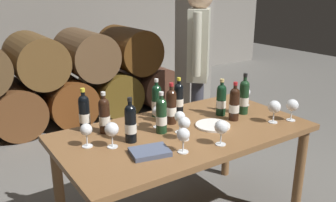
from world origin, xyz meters
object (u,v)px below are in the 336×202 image
at_px(wine_bottle_3, 131,123).
at_px(wine_glass_1, 221,128).
at_px(wine_bottle_5, 104,115).
at_px(wine_bottle_1, 221,99).
at_px(wine_glass_7, 292,106).
at_px(dining_table, 184,142).
at_px(wine_bottle_9, 234,104).
at_px(serving_plate, 213,125).
at_px(wine_glass_3, 183,135).
at_px(tasting_notebook, 150,152).
at_px(wine_glass_2, 180,118).
at_px(wine_bottle_8, 179,98).
at_px(wine_bottle_4, 161,115).
at_px(wine_bottle_7, 157,100).
at_px(wine_glass_8, 86,130).
at_px(sommelier_presenting, 198,59).
at_px(wine_glass_4, 274,107).
at_px(wine_glass_0, 112,130).
at_px(wine_bottle_2, 171,106).
at_px(wine_glass_9, 246,93).
at_px(wine_glass_6, 158,112).
at_px(wine_bottle_6, 244,97).
at_px(wine_bottle_0, 84,113).
at_px(wine_glass_5, 184,124).

relative_size(wine_bottle_3, wine_glass_1, 1.82).
bearing_deg(wine_bottle_5, wine_bottle_1, -11.03).
bearing_deg(wine_glass_7, dining_table, 159.01).
distance_m(wine_bottle_9, serving_plate, 0.24).
distance_m(wine_glass_3, tasting_notebook, 0.22).
bearing_deg(tasting_notebook, wine_bottle_9, 21.88).
height_order(wine_glass_2, wine_glass_7, wine_glass_7).
xyz_separation_m(wine_bottle_5, wine_bottle_8, (0.62, 0.04, -0.00)).
relative_size(wine_bottle_4, wine_glass_7, 1.75).
distance_m(wine_bottle_1, wine_bottle_7, 0.48).
bearing_deg(wine_glass_8, sommelier_presenting, 25.30).
xyz_separation_m(wine_glass_4, tasting_notebook, (-0.99, 0.06, -0.10)).
xyz_separation_m(wine_bottle_1, wine_glass_3, (-0.61, -0.36, -0.01)).
relative_size(wine_bottle_4, wine_glass_1, 1.78).
bearing_deg(wine_bottle_1, tasting_notebook, -160.92).
height_order(wine_glass_3, sommelier_presenting, sommelier_presenting).
relative_size(wine_glass_0, wine_glass_4, 0.97).
relative_size(wine_glass_2, serving_plate, 0.61).
distance_m(wine_bottle_2, wine_glass_4, 0.72).
xyz_separation_m(wine_bottle_3, wine_glass_2, (0.34, -0.05, -0.02)).
relative_size(wine_bottle_2, wine_glass_2, 2.00).
distance_m(wine_bottle_2, wine_glass_9, 0.73).
bearing_deg(tasting_notebook, wine_bottle_3, 103.72).
xyz_separation_m(wine_glass_4, wine_glass_6, (-0.73, 0.38, -0.01)).
distance_m(wine_bottle_6, wine_glass_8, 1.21).
xyz_separation_m(wine_bottle_4, wine_bottle_9, (0.56, -0.09, 0.00)).
bearing_deg(wine_bottle_0, wine_glass_7, -26.29).
distance_m(wine_glass_5, wine_glass_6, 0.27).
height_order(wine_glass_2, wine_glass_6, wine_glass_6).
relative_size(wine_bottle_0, wine_bottle_7, 1.03).
height_order(wine_bottle_0, wine_glass_5, wine_bottle_0).
bearing_deg(wine_bottle_9, tasting_notebook, -170.03).
bearing_deg(wine_bottle_8, serving_plate, -83.67).
bearing_deg(sommelier_presenting, wine_glass_6, -143.58).
distance_m(wine_bottle_1, wine_bottle_6, 0.18).
xyz_separation_m(wine_glass_3, tasting_notebook, (-0.17, 0.09, -0.09)).
bearing_deg(wine_glass_4, wine_bottle_4, 159.19).
bearing_deg(sommelier_presenting, wine_glass_2, -134.53).
bearing_deg(serving_plate, wine_glass_0, 173.67).
bearing_deg(wine_bottle_6, wine_glass_8, 175.36).
bearing_deg(wine_bottle_8, sommelier_presenting, 39.92).
relative_size(wine_bottle_7, wine_glass_6, 1.86).
xyz_separation_m(wine_glass_6, wine_glass_7, (0.87, -0.42, 0.00)).
bearing_deg(wine_bottle_7, wine_glass_8, -161.07).
xyz_separation_m(wine_glass_5, wine_glass_7, (0.84, -0.16, 0.00)).
distance_m(wine_bottle_8, wine_glass_3, 0.68).
bearing_deg(tasting_notebook, wine_bottle_8, 53.38).
bearing_deg(wine_bottle_9, wine_bottle_5, 160.95).
xyz_separation_m(wine_bottle_2, wine_bottle_4, (-0.15, -0.10, -0.01)).
xyz_separation_m(wine_glass_3, wine_glass_5, (0.11, 0.14, 0.00)).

